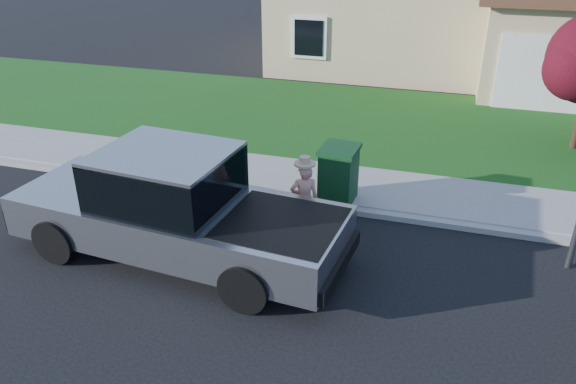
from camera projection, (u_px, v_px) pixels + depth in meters
The scene contains 7 objects.
ground at pixel (244, 281), 9.58m from camera, with size 80.00×80.00×0.00m, color black.
curb at pixel (338, 209), 11.77m from camera, with size 40.00×0.20×0.12m, color gray.
sidewalk at pixel (348, 186), 12.71m from camera, with size 40.00×2.00×0.15m, color gray.
lawn at pixel (378, 123), 16.57m from camera, with size 40.00×7.00×0.10m, color #134513.
pickup_truck at pixel (176, 209), 9.89m from camera, with size 6.31×2.64×2.02m.
woman at pixel (304, 199), 10.60m from camera, with size 0.64×0.54×1.65m.
trash_bin at pixel (339, 174), 11.64m from camera, with size 0.80×0.90×1.21m.
Camera 1 is at (3.01, -7.33, 5.64)m, focal length 35.00 mm.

